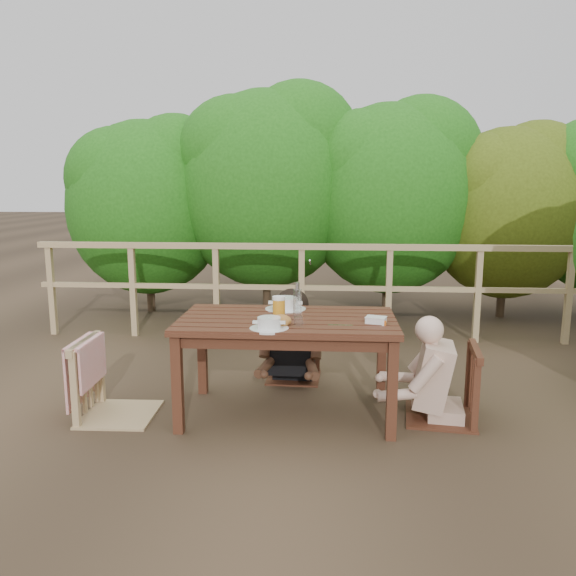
# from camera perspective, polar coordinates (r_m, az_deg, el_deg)

# --- Properties ---
(ground) EXTENTS (60.00, 60.00, 0.00)m
(ground) POSITION_cam_1_polar(r_m,az_deg,el_deg) (4.11, -0.05, -12.57)
(ground) COLOR #4A3825
(ground) RESTS_ON ground
(table) EXTENTS (1.49, 0.84, 0.69)m
(table) POSITION_cam_1_polar(r_m,az_deg,el_deg) (3.99, -0.05, -8.02)
(table) COLOR #3E1F13
(table) RESTS_ON ground
(chair_left) EXTENTS (0.53, 0.53, 1.04)m
(chair_left) POSITION_cam_1_polar(r_m,az_deg,el_deg) (4.08, -16.96, -5.50)
(chair_left) COLOR tan
(chair_left) RESTS_ON ground
(chair_far) EXTENTS (0.45, 0.45, 0.87)m
(chair_far) POSITION_cam_1_polar(r_m,az_deg,el_deg) (4.68, 0.59, -4.06)
(chair_far) COLOR #3E1F13
(chair_far) RESTS_ON ground
(chair_right) EXTENTS (0.55, 0.55, 0.98)m
(chair_right) POSITION_cam_1_polar(r_m,az_deg,el_deg) (4.02, 15.43, -6.06)
(chair_right) COLOR #3E1F13
(chair_right) RESTS_ON ground
(woman) EXTENTS (0.51, 0.61, 1.20)m
(woman) POSITION_cam_1_polar(r_m,az_deg,el_deg) (4.66, 0.61, -2.05)
(woman) COLOR black
(woman) RESTS_ON ground
(diner_right) EXTENTS (0.65, 0.55, 1.19)m
(diner_right) POSITION_cam_1_polar(r_m,az_deg,el_deg) (4.00, 15.92, -4.63)
(diner_right) COLOR tan
(diner_right) RESTS_ON ground
(railing) EXTENTS (5.60, 0.10, 1.01)m
(railing) POSITION_cam_1_polar(r_m,az_deg,el_deg) (5.88, 1.38, -0.39)
(railing) COLOR tan
(railing) RESTS_ON ground
(hedge_row) EXTENTS (6.60, 1.60, 3.80)m
(hedge_row) POSITION_cam_1_polar(r_m,az_deg,el_deg) (6.98, 5.30, 12.75)
(hedge_row) COLOR #1C5512
(hedge_row) RESTS_ON ground
(soup_near) EXTENTS (0.25, 0.25, 0.08)m
(soup_near) POSITION_cam_1_polar(r_m,az_deg,el_deg) (3.61, -1.92, -3.62)
(soup_near) COLOR white
(soup_near) RESTS_ON table
(soup_far) EXTENTS (0.30, 0.30, 0.10)m
(soup_far) POSITION_cam_1_polar(r_m,az_deg,el_deg) (4.16, -0.26, -1.63)
(soup_far) COLOR white
(soup_far) RESTS_ON table
(bread_roll) EXTENTS (0.14, 0.11, 0.08)m
(bread_roll) POSITION_cam_1_polar(r_m,az_deg,el_deg) (3.69, -0.73, -3.32)
(bread_roll) COLOR olive
(bread_roll) RESTS_ON table
(beer_glass) EXTENTS (0.09, 0.09, 0.17)m
(beer_glass) POSITION_cam_1_polar(r_m,az_deg,el_deg) (3.84, -0.92, -2.11)
(beer_glass) COLOR orange
(beer_glass) RESTS_ON table
(bottle) EXTENTS (0.06, 0.06, 0.25)m
(bottle) POSITION_cam_1_polar(r_m,az_deg,el_deg) (3.91, 0.96, -1.26)
(bottle) COLOR silver
(bottle) RESTS_ON table
(tumbler) EXTENTS (0.06, 0.06, 0.07)m
(tumbler) POSITION_cam_1_polar(r_m,az_deg,el_deg) (3.67, 1.07, -3.46)
(tumbler) COLOR silver
(tumbler) RESTS_ON table
(butter_tub) EXTENTS (0.15, 0.13, 0.06)m
(butter_tub) POSITION_cam_1_polar(r_m,az_deg,el_deg) (3.78, 8.88, -3.31)
(butter_tub) COLOR white
(butter_tub) RESTS_ON table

